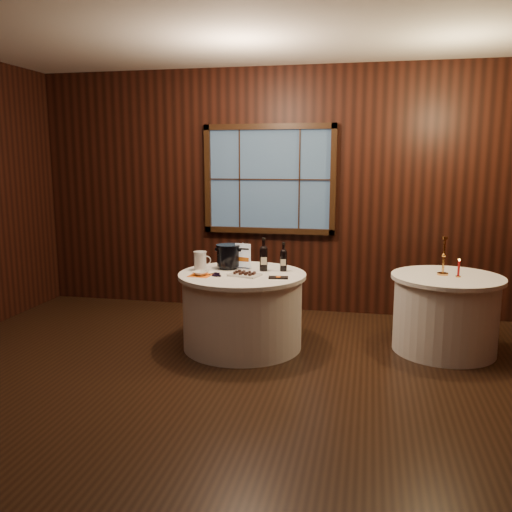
% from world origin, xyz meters
% --- Properties ---
extents(ground, '(6.00, 6.00, 0.00)m').
position_xyz_m(ground, '(0.00, 0.00, 0.00)').
color(ground, black).
rests_on(ground, ground).
extents(back_wall, '(6.00, 0.10, 3.00)m').
position_xyz_m(back_wall, '(0.00, 2.48, 1.54)').
color(back_wall, black).
rests_on(back_wall, ground).
extents(main_table, '(1.28, 1.28, 0.77)m').
position_xyz_m(main_table, '(0.00, 1.00, 0.39)').
color(main_table, white).
rests_on(main_table, ground).
extents(side_table, '(1.08, 1.08, 0.77)m').
position_xyz_m(side_table, '(2.00, 1.30, 0.39)').
color(side_table, white).
rests_on(side_table, ground).
extents(sign_stand, '(0.17, 0.11, 0.28)m').
position_xyz_m(sign_stand, '(-0.03, 1.19, 0.87)').
color(sign_stand, silver).
rests_on(sign_stand, main_table).
extents(port_bottle_left, '(0.08, 0.09, 0.34)m').
position_xyz_m(port_bottle_left, '(0.19, 1.16, 0.92)').
color(port_bottle_left, black).
rests_on(port_bottle_left, main_table).
extents(port_bottle_right, '(0.07, 0.08, 0.30)m').
position_xyz_m(port_bottle_right, '(0.39, 1.19, 0.90)').
color(port_bottle_right, black).
rests_on(port_bottle_right, main_table).
extents(ice_bucket, '(0.25, 0.25, 0.25)m').
position_xyz_m(ice_bucket, '(-0.19, 1.19, 0.90)').
color(ice_bucket, black).
rests_on(ice_bucket, main_table).
extents(chocolate_plate, '(0.34, 0.27, 0.04)m').
position_xyz_m(chocolate_plate, '(0.05, 0.88, 0.79)').
color(chocolate_plate, white).
rests_on(chocolate_plate, main_table).
extents(chocolate_box, '(0.20, 0.11, 0.02)m').
position_xyz_m(chocolate_box, '(0.39, 0.84, 0.78)').
color(chocolate_box, black).
rests_on(chocolate_box, main_table).
extents(grape_bunch, '(0.16, 0.09, 0.04)m').
position_xyz_m(grape_bunch, '(-0.21, 0.81, 0.79)').
color(grape_bunch, black).
rests_on(grape_bunch, main_table).
extents(glass_pitcher, '(0.18, 0.14, 0.20)m').
position_xyz_m(glass_pitcher, '(-0.45, 1.05, 0.87)').
color(glass_pitcher, silver).
rests_on(glass_pitcher, main_table).
extents(orange_napkin, '(0.23, 0.23, 0.00)m').
position_xyz_m(orange_napkin, '(-0.38, 0.81, 0.77)').
color(orange_napkin, orange).
rests_on(orange_napkin, main_table).
extents(cracker_bowl, '(0.20, 0.20, 0.04)m').
position_xyz_m(cracker_bowl, '(-0.38, 0.81, 0.79)').
color(cracker_bowl, white).
rests_on(cracker_bowl, orange_napkin).
extents(brass_candlestick, '(0.11, 0.11, 0.39)m').
position_xyz_m(brass_candlestick, '(1.96, 1.33, 0.91)').
color(brass_candlestick, gold).
rests_on(brass_candlestick, side_table).
extents(red_candle, '(0.05, 0.05, 0.18)m').
position_xyz_m(red_candle, '(2.09, 1.25, 0.84)').
color(red_candle, gold).
rests_on(red_candle, side_table).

